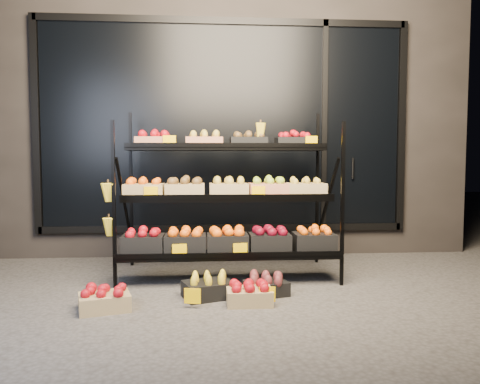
{
  "coord_description": "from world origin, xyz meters",
  "views": [
    {
      "loc": [
        -0.22,
        -3.98,
        1.16
      ],
      "look_at": [
        0.11,
        0.55,
        0.84
      ],
      "focal_mm": 35.0,
      "sensor_mm": 36.0,
      "label": 1
    }
  ],
  "objects": [
    {
      "name": "tag_floor_a",
      "position": [
        -0.33,
        -0.4,
        0.06
      ],
      "size": [
        0.13,
        0.01,
        0.12
      ],
      "primitive_type": "cube",
      "color": "#FFC300",
      "rests_on": "ground"
    },
    {
      "name": "floor_crate_left",
      "position": [
        -1.0,
        -0.39,
        0.09
      ],
      "size": [
        0.44,
        0.37,
        0.19
      ],
      "rotation": [
        0.0,
        0.0,
        0.28
      ],
      "color": "tan",
      "rests_on": "ground"
    },
    {
      "name": "building",
      "position": [
        0.0,
        2.59,
        1.75
      ],
      "size": [
        6.0,
        2.08,
        3.5
      ],
      "color": "#2D2826",
      "rests_on": "ground"
    },
    {
      "name": "tag_floor_b",
      "position": [
        0.26,
        -0.4,
        0.06
      ],
      "size": [
        0.13,
        0.01,
        0.12
      ],
      "primitive_type": "cube",
      "color": "#FFC300",
      "rests_on": "ground"
    },
    {
      "name": "floor_crate_midleft",
      "position": [
        -0.2,
        -0.12,
        0.09
      ],
      "size": [
        0.47,
        0.41,
        0.2
      ],
      "rotation": [
        0.0,
        0.0,
        0.33
      ],
      "color": "black",
      "rests_on": "ground"
    },
    {
      "name": "floor_crate_right",
      "position": [
        0.29,
        -0.08,
        0.09
      ],
      "size": [
        0.4,
        0.34,
        0.18
      ],
      "rotation": [
        0.0,
        0.0,
        0.28
      ],
      "color": "black",
      "rests_on": "ground"
    },
    {
      "name": "floor_crate_midright",
      "position": [
        0.12,
        -0.32,
        0.09
      ],
      "size": [
        0.36,
        0.27,
        0.19
      ],
      "rotation": [
        0.0,
        0.0,
        -0.0
      ],
      "color": "tan",
      "rests_on": "ground"
    },
    {
      "name": "ground",
      "position": [
        0.0,
        0.0,
        0.0
      ],
      "size": [
        24.0,
        24.0,
        0.0
      ],
      "primitive_type": "plane",
      "color": "#514F4C",
      "rests_on": "ground"
    },
    {
      "name": "display_rack",
      "position": [
        -0.02,
        0.6,
        0.79
      ],
      "size": [
        2.18,
        1.02,
        1.66
      ],
      "color": "black",
      "rests_on": "ground"
    }
  ]
}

